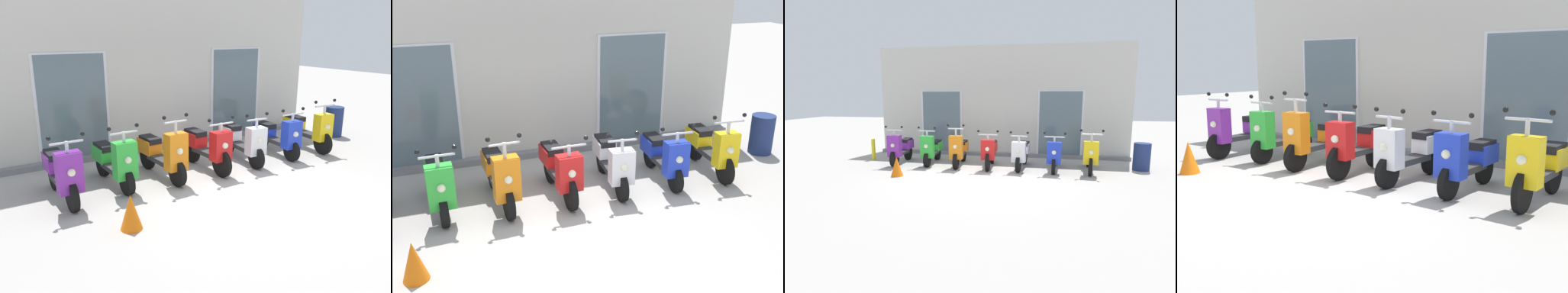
% 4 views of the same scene
% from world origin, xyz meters
% --- Properties ---
extents(ground_plane, '(40.00, 40.00, 0.00)m').
position_xyz_m(ground_plane, '(0.00, 0.00, 0.00)').
color(ground_plane, '#A8A39E').
extents(storefront_facade, '(8.78, 0.50, 3.82)m').
position_xyz_m(storefront_facade, '(0.00, 3.02, 1.85)').
color(storefront_facade, beige).
rests_on(storefront_facade, ground_plane).
extents(scooter_green, '(0.56, 1.55, 1.22)m').
position_xyz_m(scooter_green, '(-1.88, 1.16, 0.46)').
color(scooter_green, black).
rests_on(scooter_green, ground_plane).
extents(scooter_orange, '(0.52, 1.63, 1.32)m').
position_xyz_m(scooter_orange, '(-0.96, 1.07, 0.49)').
color(scooter_orange, black).
rests_on(scooter_orange, ground_plane).
extents(scooter_red, '(0.62, 1.59, 1.17)m').
position_xyz_m(scooter_red, '(-0.00, 1.01, 0.49)').
color(scooter_red, black).
rests_on(scooter_red, ground_plane).
extents(scooter_white, '(0.54, 1.61, 1.15)m').
position_xyz_m(scooter_white, '(0.93, 1.06, 0.46)').
color(scooter_white, black).
rests_on(scooter_white, ground_plane).
extents(scooter_blue, '(0.61, 1.53, 1.16)m').
position_xyz_m(scooter_blue, '(1.88, 0.99, 0.46)').
color(scooter_blue, black).
rests_on(scooter_blue, ground_plane).
extents(scooter_yellow, '(0.62, 1.63, 1.25)m').
position_xyz_m(scooter_yellow, '(2.84, 1.00, 0.49)').
color(scooter_yellow, black).
rests_on(scooter_yellow, ground_plane).
extents(traffic_cone, '(0.32, 0.32, 0.52)m').
position_xyz_m(traffic_cone, '(-2.27, -0.53, 0.26)').
color(traffic_cone, orange).
rests_on(traffic_cone, ground_plane).
extents(trash_bin, '(0.46, 0.46, 0.79)m').
position_xyz_m(trash_bin, '(4.33, 1.45, 0.39)').
color(trash_bin, navy).
rests_on(trash_bin, ground_plane).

